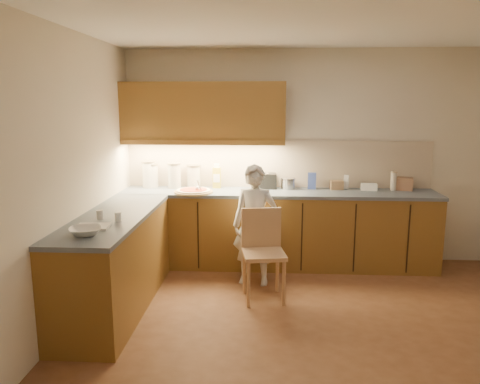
{
  "coord_description": "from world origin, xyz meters",
  "views": [
    {
      "loc": [
        -0.5,
        -3.8,
        1.96
      ],
      "look_at": [
        -0.8,
        1.2,
        1.0
      ],
      "focal_mm": 35.0,
      "sensor_mm": 36.0,
      "label": 1
    }
  ],
  "objects": [
    {
      "name": "card_box_a",
      "position": [
        0.34,
        1.86,
        0.97
      ],
      "size": [
        0.15,
        0.11,
        0.11
      ],
      "primitive_type": "cube",
      "rotation": [
        0.0,
        0.0,
        0.04
      ],
      "color": "#A57F59",
      "rests_on": "l_counter"
    },
    {
      "name": "mixing_bowl",
      "position": [
        -1.95,
        -0.28,
        0.95
      ],
      "size": [
        0.33,
        0.33,
        0.06
      ],
      "primitive_type": "imported",
      "rotation": [
        0.0,
        0.0,
        0.35
      ],
      "color": "silver",
      "rests_on": "l_counter"
    },
    {
      "name": "backsplash",
      "position": [
        -0.38,
        1.99,
        1.21
      ],
      "size": [
        3.75,
        0.02,
        0.58
      ],
      "primitive_type": "cube",
      "color": "beige",
      "rests_on": "l_counter"
    },
    {
      "name": "l_counter",
      "position": [
        -0.92,
        1.25,
        0.46
      ],
      "size": [
        3.77,
        2.62,
        0.92
      ],
      "color": "brown",
      "rests_on": "ground"
    },
    {
      "name": "card_box_b",
      "position": [
        1.15,
        1.87,
        1.0
      ],
      "size": [
        0.23,
        0.2,
        0.15
      ],
      "primitive_type": "cube",
      "rotation": [
        0.0,
        0.0,
        -0.29
      ],
      "color": "#966C50",
      "rests_on": "l_counter"
    },
    {
      "name": "spice_jar_a",
      "position": [
        -2.02,
        0.24,
        0.96
      ],
      "size": [
        0.08,
        0.08,
        0.08
      ],
      "primitive_type": "cylinder",
      "rotation": [
        0.0,
        0.0,
        0.36
      ],
      "color": "silver",
      "rests_on": "l_counter"
    },
    {
      "name": "canister_b",
      "position": [
        -1.94,
        1.88,
        1.07
      ],
      "size": [
        0.17,
        0.17,
        0.29
      ],
      "rotation": [
        0.0,
        0.0,
        0.12
      ],
      "color": "white",
      "rests_on": "l_counter"
    },
    {
      "name": "flat_pack",
      "position": [
        0.73,
        1.84,
        0.96
      ],
      "size": [
        0.2,
        0.16,
        0.08
      ],
      "primitive_type": "cube",
      "rotation": [
        0.0,
        0.0,
        -0.13
      ],
      "color": "white",
      "rests_on": "l_counter"
    },
    {
      "name": "tall_jar",
      "position": [
        1.01,
        1.84,
        1.04
      ],
      "size": [
        0.07,
        0.07,
        0.23
      ],
      "rotation": [
        0.0,
        0.0,
        0.03
      ],
      "color": "silver",
      "rests_on": "l_counter"
    },
    {
      "name": "blue_box",
      "position": [
        0.04,
        1.87,
        1.02
      ],
      "size": [
        0.11,
        0.08,
        0.2
      ],
      "primitive_type": "cube",
      "rotation": [
        0.0,
        0.0,
        -0.09
      ],
      "color": "#364AA3",
      "rests_on": "l_counter"
    },
    {
      "name": "canister_c",
      "position": [
        -1.65,
        1.83,
        1.08
      ],
      "size": [
        0.17,
        0.17,
        0.31
      ],
      "rotation": [
        0.0,
        0.0,
        -0.33
      ],
      "color": "beige",
      "rests_on": "l_counter"
    },
    {
      "name": "toaster",
      "position": [
        -0.54,
        1.87,
        1.01
      ],
      "size": [
        0.3,
        0.18,
        0.19
      ],
      "rotation": [
        0.0,
        0.0,
        0.05
      ],
      "color": "black",
      "rests_on": "l_counter"
    },
    {
      "name": "white_bottle",
      "position": [
        0.46,
        1.91,
        1.0
      ],
      "size": [
        0.07,
        0.07,
        0.17
      ],
      "primitive_type": "cube",
      "rotation": [
        0.0,
        0.0,
        -0.28
      ],
      "color": "white",
      "rests_on": "l_counter"
    },
    {
      "name": "spice_jar_b",
      "position": [
        -1.83,
        0.18,
        0.96
      ],
      "size": [
        0.06,
        0.06,
        0.08
      ],
      "primitive_type": "cylinder",
      "rotation": [
        0.0,
        0.0,
        -0.02
      ],
      "color": "white",
      "rests_on": "l_counter"
    },
    {
      "name": "oil_jug",
      "position": [
        -1.13,
        1.87,
        1.06
      ],
      "size": [
        0.1,
        0.07,
        0.3
      ],
      "rotation": [
        0.0,
        0.0,
        -0.0
      ],
      "color": "gold",
      "rests_on": "l_counter"
    },
    {
      "name": "steel_pot",
      "position": [
        -0.25,
        1.85,
        0.99
      ],
      "size": [
        0.18,
        0.18,
        0.14
      ],
      "color": "#A5A5AA",
      "rests_on": "l_counter"
    },
    {
      "name": "dough_cloth",
      "position": [
        -1.97,
        -0.07,
        0.93
      ],
      "size": [
        0.3,
        0.24,
        0.02
      ],
      "primitive_type": "cube",
      "rotation": [
        0.0,
        0.0,
        0.1
      ],
      "color": "silver",
      "rests_on": "l_counter"
    },
    {
      "name": "room",
      "position": [
        0.0,
        0.0,
        1.68
      ],
      "size": [
        4.54,
        4.5,
        2.62
      ],
      "color": "brown",
      "rests_on": "ground"
    },
    {
      "name": "upper_cabinets",
      "position": [
        -1.27,
        1.82,
        1.85
      ],
      "size": [
        1.95,
        0.36,
        0.73
      ],
      "color": "brown",
      "rests_on": "ground"
    },
    {
      "name": "pizza_on_board",
      "position": [
        -1.36,
        1.54,
        0.94
      ],
      "size": [
        0.45,
        0.45,
        0.18
      ],
      "rotation": [
        0.0,
        0.0,
        -0.19
      ],
      "color": "tan",
      "rests_on": "l_counter"
    },
    {
      "name": "canister_a",
      "position": [
        -1.98,
        1.85,
        1.09
      ],
      "size": [
        0.16,
        0.16,
        0.33
      ],
      "rotation": [
        0.0,
        0.0,
        -0.14
      ],
      "color": "white",
      "rests_on": "l_counter"
    },
    {
      "name": "child",
      "position": [
        -0.63,
        1.09,
        0.66
      ],
      "size": [
        0.52,
        0.38,
        1.31
      ],
      "primitive_type": "imported",
      "rotation": [
        0.0,
        0.0,
        -0.14
      ],
      "color": "silver",
      "rests_on": "ground"
    },
    {
      "name": "canister_d",
      "position": [
        -1.42,
        1.9,
        1.06
      ],
      "size": [
        0.17,
        0.17,
        0.28
      ],
      "rotation": [
        0.0,
        0.0,
        0.28
      ],
      "color": "beige",
      "rests_on": "l_counter"
    },
    {
      "name": "wooden_chair",
      "position": [
        -0.54,
        0.72,
        0.53
      ],
      "size": [
        0.47,
        0.47,
        0.91
      ],
      "rotation": [
        0.0,
        0.0,
        0.16
      ],
      "color": "tan",
      "rests_on": "ground"
    }
  ]
}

